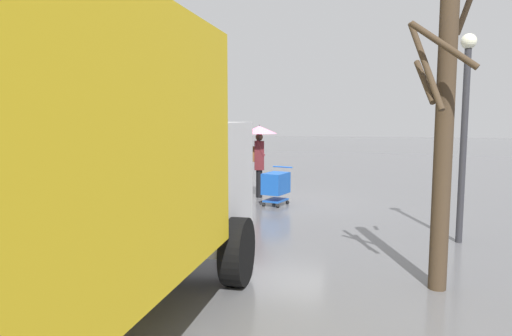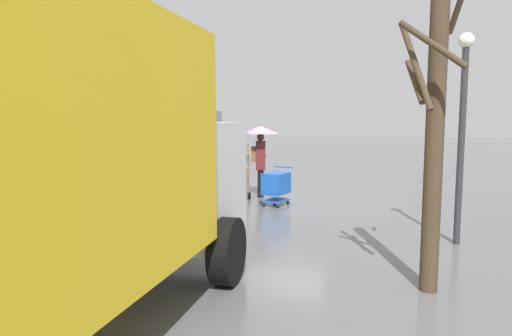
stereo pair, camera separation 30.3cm
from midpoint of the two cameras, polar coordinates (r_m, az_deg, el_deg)
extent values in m
plane|color=#5B5B5E|center=(13.09, 2.56, -3.99)|extent=(90.00, 90.00, 0.00)
cylinder|color=silver|center=(13.19, -12.65, -4.04)|extent=(1.40, 1.40, 0.01)
cylinder|color=#999BA0|center=(10.39, -7.74, -6.74)|extent=(1.49, 1.49, 0.01)
cylinder|color=#999BA0|center=(15.52, -12.63, -2.49)|extent=(2.55, 2.55, 0.01)
cube|color=gray|center=(15.41, -10.98, 1.44)|extent=(2.23, 5.30, 1.40)
cube|color=gray|center=(17.15, -8.86, 5.72)|extent=(1.91, 1.50, 0.84)
cube|color=black|center=(17.86, -8.10, 3.17)|extent=(1.66, 0.15, 0.63)
cube|color=#232326|center=(17.99, -8.01, -0.17)|extent=(1.97, 0.26, 0.24)
cylinder|color=black|center=(17.32, -12.14, -0.38)|extent=(0.28, 0.73, 0.72)
cylinder|color=black|center=(16.71, -5.86, -0.51)|extent=(0.28, 0.73, 0.72)
cylinder|color=black|center=(14.40, -16.80, -1.86)|extent=(0.28, 0.73, 0.72)
cylinder|color=black|center=(13.65, -9.38, -2.10)|extent=(0.28, 0.73, 0.72)
cube|color=silver|center=(7.14, -11.97, -1.58)|extent=(2.22, 1.82, 1.80)
cube|color=black|center=(7.94, -9.25, 1.55)|extent=(1.98, 0.08, 0.81)
cylinder|color=black|center=(7.49, -21.84, -8.55)|extent=(0.31, 0.96, 0.96)
cylinder|color=black|center=(6.47, -3.75, -10.45)|extent=(0.31, 0.96, 0.96)
cube|color=#1951B2|center=(12.13, 1.80, -1.93)|extent=(0.72, 0.88, 0.56)
cube|color=#1951B2|center=(12.21, 1.80, -4.07)|extent=(0.64, 0.79, 0.04)
cylinder|color=#1951B2|center=(12.46, 2.69, 0.13)|extent=(0.57, 0.20, 0.04)
sphere|color=black|center=(11.87, 2.02, -4.82)|extent=(0.10, 0.10, 0.10)
sphere|color=black|center=(12.06, 0.25, -4.63)|extent=(0.10, 0.10, 0.10)
sphere|color=black|center=(12.40, 3.29, -4.33)|extent=(0.10, 0.10, 0.10)
sphere|color=black|center=(12.58, 1.58, -4.17)|extent=(0.10, 0.10, 0.10)
cube|color=#515156|center=(12.85, -2.98, -3.21)|extent=(0.50, 0.61, 0.03)
cylinder|color=#515156|center=(13.01, -1.74, -0.64)|extent=(0.04, 0.04, 1.10)
cylinder|color=#515156|center=(13.11, -3.62, -0.59)|extent=(0.04, 0.04, 1.10)
cylinder|color=black|center=(13.10, -1.65, -3.53)|extent=(0.06, 0.20, 0.20)
cylinder|color=black|center=(13.21, -3.68, -3.45)|extent=(0.06, 0.20, 0.20)
cube|color=tan|center=(12.82, -2.98, -2.29)|extent=(0.44, 0.60, 0.39)
cube|color=tan|center=(12.77, -2.99, -0.66)|extent=(0.48, 0.59, 0.35)
cube|color=tan|center=(12.73, -3.00, 0.85)|extent=(0.40, 0.51, 0.32)
cube|color=tan|center=(12.70, -3.01, 2.28)|extent=(0.46, 0.54, 0.31)
cylinder|color=black|center=(13.57, -0.25, -1.86)|extent=(0.18, 0.18, 0.82)
cylinder|color=black|center=(13.37, -0.24, -1.98)|extent=(0.18, 0.18, 0.82)
cube|color=#5B1E23|center=(13.38, -0.24, 1.60)|extent=(0.37, 0.49, 0.84)
sphere|color=brown|center=(13.34, -0.25, 3.92)|extent=(0.22, 0.22, 0.22)
cylinder|color=#5B1E23|center=(13.64, -0.25, 1.49)|extent=(0.10, 0.10, 0.55)
cylinder|color=#5B1E23|center=(13.18, -0.15, 2.49)|extent=(0.32, 0.16, 0.50)
cylinder|color=#333338|center=(13.25, -0.24, 3.21)|extent=(0.02, 0.02, 0.86)
cone|color=#E0668E|center=(13.24, -0.24, 4.85)|extent=(1.04, 1.04, 0.22)
sphere|color=#333338|center=(13.23, -0.24, 5.41)|extent=(0.04, 0.04, 0.04)
cube|color=brown|center=(13.38, -1.10, 1.77)|extent=(0.22, 0.33, 0.44)
cylinder|color=black|center=(12.95, -4.68, -2.27)|extent=(0.18, 0.18, 0.82)
cylinder|color=black|center=(12.84, -3.94, -2.34)|extent=(0.18, 0.18, 0.82)
cube|color=#5B1E23|center=(12.80, -4.34, 1.37)|extent=(0.50, 0.40, 0.84)
sphere|color=brown|center=(12.76, -4.37, 3.78)|extent=(0.22, 0.22, 0.22)
cylinder|color=#5B1E23|center=(12.95, -5.30, 1.20)|extent=(0.10, 0.10, 0.55)
cylinder|color=#5B1E23|center=(12.70, -3.63, 2.33)|extent=(0.19, 0.32, 0.50)
cylinder|color=#333338|center=(12.71, -3.99, 3.06)|extent=(0.02, 0.02, 0.86)
cone|color=navy|center=(12.70, -4.00, 4.77)|extent=(1.04, 1.04, 0.22)
sphere|color=#333338|center=(12.69, -4.00, 5.35)|extent=(0.04, 0.04, 0.04)
cube|color=maroon|center=(12.63, -4.85, 1.48)|extent=(0.33, 0.24, 0.44)
cylinder|color=#423323|center=(6.47, 21.33, 3.21)|extent=(0.24, 0.24, 4.09)
cylinder|color=#423323|center=(6.37, 19.19, 10.26)|extent=(0.23, 0.63, 0.62)
cylinder|color=#423323|center=(6.14, 21.21, 14.28)|extent=(0.82, 0.33, 0.66)
cylinder|color=#423323|center=(6.29, 19.28, 12.15)|extent=(0.44, 0.68, 1.20)
cylinder|color=#423323|center=(3.63, -31.07, -5.75)|extent=(0.24, 0.24, 3.29)
cylinder|color=#2D2D33|center=(9.15, 23.80, 2.38)|extent=(0.12, 0.12, 3.60)
sphere|color=#EAEACC|center=(9.24, 24.35, 14.34)|extent=(0.28, 0.28, 0.28)
camera|label=1|loc=(0.15, -90.74, -0.08)|focal=31.74mm
camera|label=2|loc=(0.15, 89.26, 0.08)|focal=31.74mm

